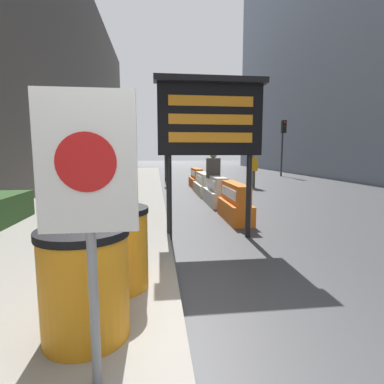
% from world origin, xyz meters
% --- Properties ---
extents(ground_plane, '(120.00, 120.00, 0.00)m').
position_xyz_m(ground_plane, '(0.00, 0.00, 0.00)').
color(ground_plane, '#474749').
extents(building_left_facade, '(0.40, 50.40, 11.99)m').
position_xyz_m(building_left_facade, '(-4.44, 9.80, 5.99)').
color(building_left_facade, '#4C4742').
rests_on(building_left_facade, ground_plane).
extents(barrel_drum_foreground, '(0.72, 0.72, 0.90)m').
position_xyz_m(barrel_drum_foreground, '(-0.81, 0.35, 0.58)').
color(barrel_drum_foreground, orange).
rests_on(barrel_drum_foreground, sidewalk_left).
extents(barrel_drum_middle, '(0.72, 0.72, 0.90)m').
position_xyz_m(barrel_drum_middle, '(-0.68, 1.24, 0.58)').
color(barrel_drum_middle, orange).
rests_on(barrel_drum_middle, sidewalk_left).
extents(warning_sign, '(0.58, 0.08, 1.85)m').
position_xyz_m(warning_sign, '(-0.63, -0.22, 1.42)').
color(warning_sign, gray).
rests_on(warning_sign, sidewalk_left).
extents(message_board, '(2.01, 0.36, 2.94)m').
position_xyz_m(message_board, '(0.75, 3.43, 2.21)').
color(message_board, black).
rests_on(message_board, ground_plane).
extents(jersey_barrier_orange_near, '(0.51, 1.66, 0.90)m').
position_xyz_m(jersey_barrier_orange_near, '(1.64, 4.91, 0.39)').
color(jersey_barrier_orange_near, orange).
rests_on(jersey_barrier_orange_near, ground_plane).
extents(jersey_barrier_white, '(0.57, 1.81, 0.89)m').
position_xyz_m(jersey_barrier_white, '(1.64, 7.18, 0.39)').
color(jersey_barrier_white, silver).
rests_on(jersey_barrier_white, ground_plane).
extents(jersey_barrier_cream, '(0.63, 2.11, 0.83)m').
position_xyz_m(jersey_barrier_cream, '(1.64, 9.56, 0.37)').
color(jersey_barrier_cream, beige).
rests_on(jersey_barrier_cream, ground_plane).
extents(jersey_barrier_orange_far, '(0.55, 1.79, 0.90)m').
position_xyz_m(jersey_barrier_orange_far, '(1.64, 11.79, 0.40)').
color(jersey_barrier_orange_far, orange).
rests_on(jersey_barrier_orange_far, ground_plane).
extents(traffic_cone_near, '(0.44, 0.44, 0.78)m').
position_xyz_m(traffic_cone_near, '(2.63, 13.22, 0.38)').
color(traffic_cone_near, black).
rests_on(traffic_cone_near, ground_plane).
extents(traffic_light_near_curb, '(0.28, 0.44, 4.52)m').
position_xyz_m(traffic_light_near_curb, '(0.33, 15.18, 3.25)').
color(traffic_light_near_curb, '#2D2D30').
rests_on(traffic_light_near_curb, ground_plane).
extents(traffic_light_far_side, '(0.28, 0.45, 3.80)m').
position_xyz_m(traffic_light_far_side, '(8.44, 17.83, 2.76)').
color(traffic_light_far_side, '#2D2D30').
rests_on(traffic_light_far_side, ground_plane).
extents(pedestrian_worker, '(0.45, 0.29, 1.67)m').
position_xyz_m(pedestrian_worker, '(1.61, 7.52, 0.98)').
color(pedestrian_worker, '#333338').
rests_on(pedestrian_worker, ground_plane).
extents(pedestrian_passerby, '(0.43, 0.27, 1.63)m').
position_xyz_m(pedestrian_passerby, '(4.20, 11.39, 0.96)').
color(pedestrian_passerby, '#514C42').
rests_on(pedestrian_passerby, ground_plane).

